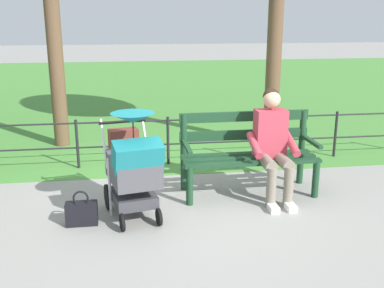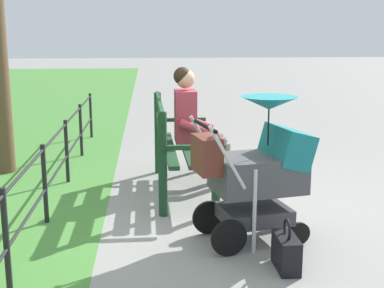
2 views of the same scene
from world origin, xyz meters
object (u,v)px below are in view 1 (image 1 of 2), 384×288
at_px(person_on_bench, 273,142).
at_px(handbag, 82,213).
at_px(park_bench, 247,150).
at_px(stroller, 133,164).

height_order(person_on_bench, handbag, person_on_bench).
xyz_separation_m(park_bench, person_on_bench, (-0.23, 0.22, 0.15)).
bearing_deg(park_bench, person_on_bench, 136.46).
bearing_deg(stroller, handbag, 10.02).
xyz_separation_m(person_on_bench, handbag, (2.15, 0.44, -0.55)).
bearing_deg(handbag, park_bench, -160.84).
distance_m(park_bench, stroller, 1.49).
bearing_deg(person_on_bench, stroller, 12.16).
bearing_deg(handbag, stroller, -169.98).
distance_m(person_on_bench, stroller, 1.65).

